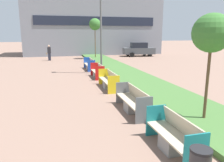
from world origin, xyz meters
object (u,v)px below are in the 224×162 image
bench_red_frame (98,72)px  street_lamp_post (101,15)px  parked_car_distant (139,49)px  sapling_tree_near (212,34)px  bench_teal_frame (174,138)px  pedestrian_walking (49,53)px  bench_yellow_frame (109,82)px  sapling_tree_far (95,25)px  bench_grey_frame (133,102)px  bench_blue_frame (90,65)px

bench_red_frame → street_lamp_post: size_ratio=0.24×
bench_red_frame → parked_car_distant: size_ratio=0.44×
sapling_tree_near → parked_car_distant: size_ratio=0.83×
bench_teal_frame → pedestrian_walking: size_ratio=1.13×
bench_yellow_frame → bench_red_frame: bearing=90.1°
bench_yellow_frame → sapling_tree_far: (2.01, 14.84, 3.71)m
bench_red_frame → street_lamp_post: 4.40m
bench_grey_frame → bench_yellow_frame: 3.89m
street_lamp_post → parked_car_distant: size_ratio=1.82×
bench_yellow_frame → bench_blue_frame: (-0.00, 6.79, -0.00)m
bench_grey_frame → street_lamp_post: size_ratio=0.30×
bench_yellow_frame → bench_blue_frame: bearing=90.0°
bench_grey_frame → bench_red_frame: bearing=90.0°
sapling_tree_far → bench_teal_frame: bearing=-95.3°
bench_yellow_frame → parked_car_distant: 18.43m
parked_car_distant → sapling_tree_far: bearing=-157.9°
bench_teal_frame → street_lamp_post: street_lamp_post is taller
street_lamp_post → sapling_tree_far: bearing=82.0°
bench_yellow_frame → sapling_tree_far: bearing=82.3°
bench_yellow_frame → pedestrian_walking: (-3.43, 14.40, 0.53)m
bench_red_frame → bench_blue_frame: same height
pedestrian_walking → parked_car_distant: 11.92m
street_lamp_post → sapling_tree_far: (1.40, 10.00, -0.31)m
sapling_tree_near → sapling_tree_far: (0.00, 20.38, 1.06)m
bench_grey_frame → pedestrian_walking: size_ratio=1.37×
bench_grey_frame → sapling_tree_near: 3.71m
bench_teal_frame → parked_car_distant: size_ratio=0.45×
bench_grey_frame → parked_car_distant: (8.32, 20.33, 0.54)m
bench_red_frame → bench_blue_frame: bearing=89.9°
pedestrian_walking → street_lamp_post: bearing=-67.1°
pedestrian_walking → bench_red_frame: bearing=-73.0°
bench_blue_frame → pedestrian_walking: 8.36m
sapling_tree_far → bench_blue_frame: bearing=-104.0°
bench_grey_frame → sapling_tree_near: (2.01, -1.65, 2.65)m
bench_grey_frame → bench_red_frame: (-0.01, 7.09, -0.01)m
parked_car_distant → bench_yellow_frame: bearing=-108.9°
bench_red_frame → parked_car_distant: 15.64m
sapling_tree_near → sapling_tree_far: 20.41m
bench_red_frame → street_lamp_post: street_lamp_post is taller
sapling_tree_far → bench_grey_frame: bearing=-96.1°
bench_teal_frame → street_lamp_post: 12.48m
bench_teal_frame → sapling_tree_far: size_ratio=0.41×
sapling_tree_near → pedestrian_walking: size_ratio=2.08×
sapling_tree_near → bench_yellow_frame: bearing=109.9°
bench_teal_frame → sapling_tree_near: size_ratio=0.54×
bench_teal_frame → sapling_tree_far: bearing=84.7°
bench_teal_frame → pedestrian_walking: pedestrian_walking is taller
bench_red_frame → street_lamp_post: bearing=69.4°
bench_blue_frame → sapling_tree_near: sapling_tree_near is taller
bench_red_frame → parked_car_distant: parked_car_distant is taller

